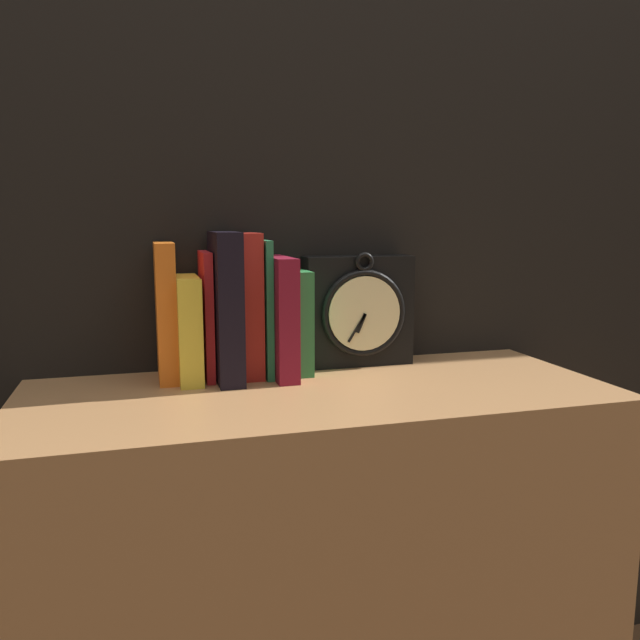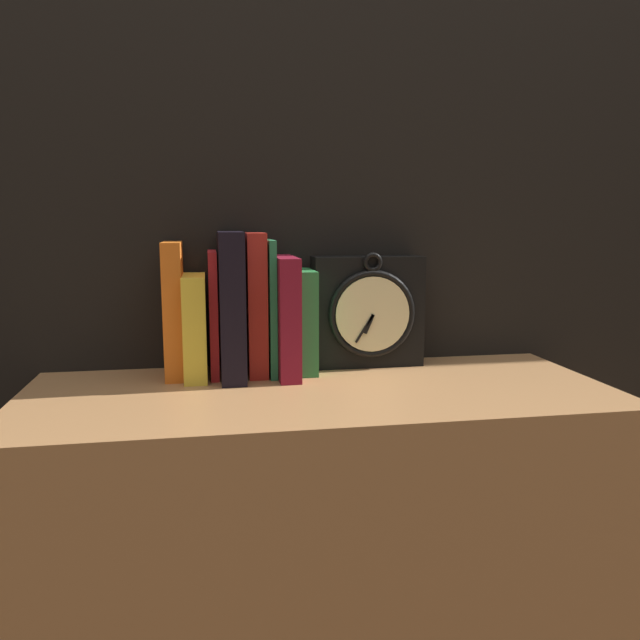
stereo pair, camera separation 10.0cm
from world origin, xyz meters
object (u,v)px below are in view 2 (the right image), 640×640
book_slot1_yellow (195,327)px  book_slot4_red (256,304)px  clock (368,311)px  book_slot6_maroon (286,316)px  book_slot2_red (214,314)px  book_slot3_black (231,305)px  book_slot5_green (270,307)px  book_slot0_orange (174,310)px  book_slot7_green (304,321)px

book_slot1_yellow → book_slot4_red: size_ratio=0.71×
clock → book_slot6_maroon: clock is taller
book_slot1_yellow → book_slot2_red: book_slot2_red is taller
book_slot3_black → book_slot5_green: bearing=13.4°
book_slot2_red → book_slot4_red: size_ratio=0.88×
book_slot1_yellow → book_slot4_red: 0.11m
book_slot0_orange → book_slot5_green: 0.17m
book_slot5_green → book_slot7_green: (0.06, 0.00, -0.03)m
book_slot0_orange → book_slot3_black: (0.10, -0.02, 0.01)m
book_slot6_maroon → book_slot3_black: bearing=179.8°
book_slot4_red → book_slot7_green: bearing=0.9°
book_slot2_red → book_slot5_green: bearing=-1.9°
clock → book_slot1_yellow: size_ratio=1.20×
book_slot4_red → book_slot7_green: 0.09m
clock → book_slot4_red: 0.21m
book_slot1_yellow → book_slot7_green: 0.19m
clock → book_slot5_green: (-0.19, -0.02, 0.02)m
book_slot2_red → book_slot4_red: bearing=-0.1°
book_slot0_orange → book_slot5_green: book_slot5_green is taller
book_slot0_orange → book_slot5_green: (0.17, -0.01, 0.00)m
book_slot4_red → book_slot6_maroon: bearing=-21.6°
book_slot3_black → book_slot7_green: bearing=9.1°
book_slot5_green → book_slot0_orange: bearing=178.2°
book_slot0_orange → book_slot2_red: 0.07m
book_slot2_red → book_slot5_green: size_ratio=0.92×
book_slot6_maroon → book_slot7_green: 0.04m
clock → book_slot6_maroon: size_ratio=1.03×
book_slot6_maroon → book_slot2_red: bearing=170.8°
book_slot5_green → book_slot6_maroon: size_ratio=1.14×
book_slot3_black → book_slot6_maroon: bearing=-0.2°
book_slot4_red → book_slot5_green: book_slot4_red is taller
clock → book_slot6_maroon: 0.17m
book_slot2_red → book_slot6_maroon: book_slot2_red is taller
book_slot2_red → book_slot7_green: size_ratio=1.19×
book_slot2_red → book_slot4_red: (0.07, -0.00, 0.02)m
book_slot1_yellow → book_slot6_maroon: bearing=-3.9°
clock → book_slot2_red: 0.29m
book_slot2_red → book_slot0_orange: bearing=178.3°
book_slot1_yellow → book_slot7_green: (0.19, 0.01, 0.00)m
book_slot1_yellow → book_slot7_green: bearing=3.1°
book_slot3_black → book_slot6_maroon: 0.10m
book_slot4_red → book_slot1_yellow: bearing=-175.0°
book_slot3_black → book_slot6_maroon: book_slot3_black is taller
clock → book_slot1_yellow: clock is taller
book_slot2_red → book_slot6_maroon: bearing=-9.2°
book_slot1_yellow → book_slot6_maroon: size_ratio=0.85×
book_slot6_maroon → book_slot7_green: book_slot6_maroon is taller
book_slot4_red → book_slot6_maroon: book_slot4_red is taller
clock → book_slot3_black: book_slot3_black is taller
book_slot1_yellow → book_slot5_green: bearing=2.6°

